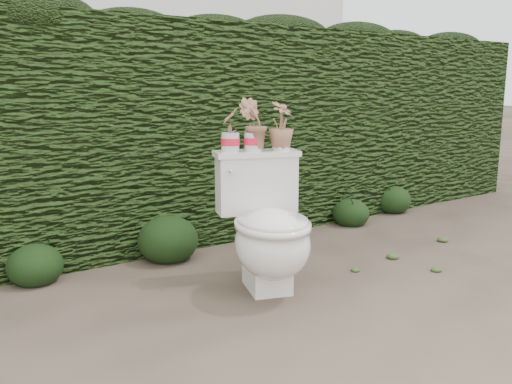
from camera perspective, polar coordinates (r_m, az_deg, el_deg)
ground at (r=2.93m, az=0.24°, el=-12.02°), size 60.00×60.00×0.00m
hedge at (r=4.13m, az=-12.71°, el=5.94°), size 8.00×1.00×1.60m
house_wall at (r=8.53m, az=-20.92°, el=16.10°), size 8.00×3.50×4.00m
toilet at (r=3.05m, az=1.28°, el=-4.03°), size 0.65×0.79×0.78m
potted_plant_left at (r=3.15m, az=-2.73°, el=6.43°), size 0.14×0.15×0.24m
potted_plant_center at (r=3.18m, az=-0.31°, el=6.98°), size 0.21×0.20×0.29m
potted_plant_right at (r=3.23m, az=2.67°, el=6.83°), size 0.21×0.21×0.27m
liriope_clump_2 at (r=3.50m, az=-22.28°, el=-6.73°), size 0.33×0.33×0.26m
liriope_clump_3 at (r=3.70m, az=-9.26°, el=-4.56°), size 0.41×0.41×0.33m
liriope_clump_4 at (r=4.21m, az=0.71°, el=-2.88°), size 0.33×0.33×0.27m
liriope_clump_5 at (r=4.64m, az=9.97°, el=-1.87°), size 0.31×0.31×0.25m
liriope_clump_6 at (r=5.19m, az=14.17°, el=-0.52°), size 0.34×0.34×0.27m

